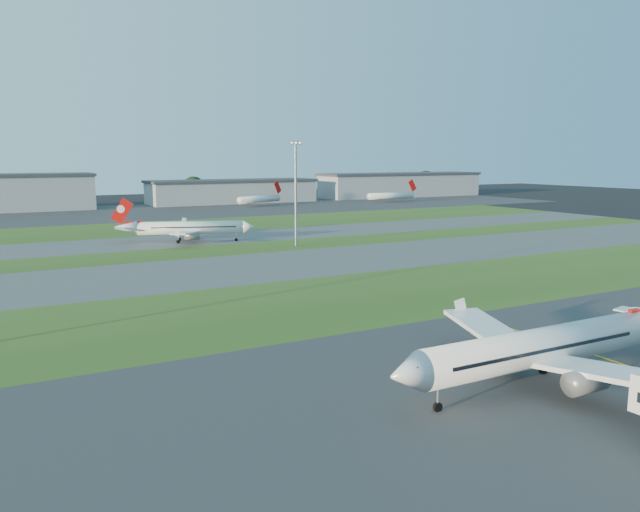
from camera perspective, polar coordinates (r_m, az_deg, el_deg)
grass_strip_a at (r=100.52m, az=4.56°, el=-3.60°), size 300.00×34.00×0.01m
taxiway_a at (r=128.78m, az=-3.56°, el=-0.79°), size 300.00×32.00×0.01m
grass_strip_b at (r=151.47m, az=-7.62°, el=0.63°), size 300.00×18.00×0.01m
taxiway_b at (r=171.97m, az=-10.30°, el=1.56°), size 300.00×26.00×0.01m
grass_strip_c at (r=203.31m, az=-13.30°, el=2.60°), size 300.00×40.00×0.01m
apron_far at (r=261.33m, az=-16.89°, el=3.84°), size 400.00×80.00×0.01m
airliner_parked at (r=64.07m, az=19.78°, el=-7.87°), size 35.62×30.25×11.12m
airliner_taxiing at (r=165.60m, az=-11.84°, el=2.51°), size 32.01×27.07×10.42m
mini_jet_near at (r=283.13m, az=-5.55°, el=5.22°), size 26.65×13.88×9.48m
mini_jet_far at (r=307.56m, az=6.52°, el=5.50°), size 28.59×3.25×9.48m
light_mast_centre at (r=154.31m, az=-2.24°, el=6.38°), size 3.20×0.70×25.80m
hangar_west at (r=285.20m, az=-27.16°, el=5.17°), size 71.40×23.00×15.20m
hangar_east at (r=305.39m, az=-7.98°, el=5.89°), size 81.60×23.00×11.20m
hangar_far_east at (r=353.68m, az=7.41°, el=6.49°), size 96.90×23.00×13.20m
tree_mid_west at (r=298.10m, az=-22.40°, el=5.27°), size 9.90×9.90×10.80m
tree_mid_east at (r=313.59m, az=-11.48°, el=6.10°), size 11.55×11.55×12.60m
tree_east at (r=341.96m, az=0.76°, el=6.40°), size 10.45×10.45×11.40m
tree_far_east at (r=384.57m, az=9.62°, el=6.76°), size 12.65×12.65×13.80m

